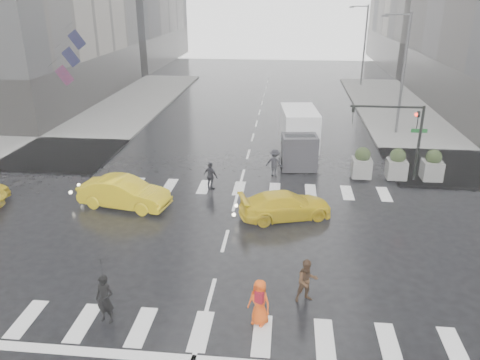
# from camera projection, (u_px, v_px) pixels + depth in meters

# --- Properties ---
(ground) EXTENTS (120.00, 120.00, 0.00)m
(ground) POSITION_uv_depth(u_px,v_px,m) (225.00, 241.00, 20.81)
(ground) COLOR black
(ground) RESTS_ON ground
(sidewalk_nw) EXTENTS (35.00, 35.00, 0.15)m
(sidewalk_nw) POSITION_uv_depth(u_px,v_px,m) (20.00, 124.00, 38.77)
(sidewalk_nw) COLOR slate
(sidewalk_nw) RESTS_ON ground
(road_markings) EXTENTS (18.00, 48.00, 0.01)m
(road_markings) POSITION_uv_depth(u_px,v_px,m) (225.00, 241.00, 20.81)
(road_markings) COLOR silver
(road_markings) RESTS_ON ground
(traffic_signal_pole) EXTENTS (4.45, 0.42, 4.50)m
(traffic_signal_pole) POSITION_uv_depth(u_px,v_px,m) (403.00, 128.00, 26.14)
(traffic_signal_pole) COLOR black
(traffic_signal_pole) RESTS_ON ground
(street_lamp_near) EXTENTS (2.15, 0.22, 9.00)m
(street_lamp_near) POSITION_uv_depth(u_px,v_px,m) (402.00, 70.00, 34.53)
(street_lamp_near) COLOR #59595B
(street_lamp_near) RESTS_ON ground
(street_lamp_far) EXTENTS (2.15, 0.22, 9.00)m
(street_lamp_far) POSITION_uv_depth(u_px,v_px,m) (364.00, 42.00, 52.98)
(street_lamp_far) COLOR #59595B
(street_lamp_far) RESTS_ON ground
(planter_west) EXTENTS (1.10, 1.10, 1.80)m
(planter_west) POSITION_uv_depth(u_px,v_px,m) (362.00, 163.00, 27.34)
(planter_west) COLOR slate
(planter_west) RESTS_ON ground
(planter_mid) EXTENTS (1.10, 1.10, 1.80)m
(planter_mid) POSITION_uv_depth(u_px,v_px,m) (397.00, 164.00, 27.15)
(planter_mid) COLOR slate
(planter_mid) RESTS_ON ground
(planter_east) EXTENTS (1.10, 1.10, 1.80)m
(planter_east) POSITION_uv_depth(u_px,v_px,m) (432.00, 165.00, 26.96)
(planter_east) COLOR slate
(planter_east) RESTS_ON ground
(flag_cluster) EXTENTS (2.87, 3.06, 4.69)m
(flag_cluster) POSITION_uv_depth(u_px,v_px,m) (67.00, 55.00, 37.19)
(flag_cluster) COLOR #59595B
(flag_cluster) RESTS_ON ground
(pedestrian_black) EXTENTS (1.12, 1.14, 2.43)m
(pedestrian_black) POSITION_uv_depth(u_px,v_px,m) (103.00, 281.00, 15.17)
(pedestrian_black) COLOR black
(pedestrian_black) RESTS_ON ground
(pedestrian_brown) EXTENTS (0.97, 0.87, 1.65)m
(pedestrian_brown) POSITION_uv_depth(u_px,v_px,m) (307.00, 281.00, 16.48)
(pedestrian_brown) COLOR #412917
(pedestrian_brown) RESTS_ON ground
(pedestrian_orange) EXTENTS (0.95, 0.82, 1.64)m
(pedestrian_orange) POSITION_uv_depth(u_px,v_px,m) (259.00, 302.00, 15.35)
(pedestrian_orange) COLOR #E84D10
(pedestrian_orange) RESTS_ON ground
(pedestrian_far_a) EXTENTS (1.10, 0.96, 1.60)m
(pedestrian_far_a) POSITION_uv_depth(u_px,v_px,m) (211.00, 176.00, 25.92)
(pedestrian_far_a) COLOR black
(pedestrian_far_a) RESTS_ON ground
(pedestrian_far_b) EXTENTS (1.22, 0.95, 1.67)m
(pedestrian_far_b) POSITION_uv_depth(u_px,v_px,m) (275.00, 163.00, 27.82)
(pedestrian_far_b) COLOR black
(pedestrian_far_b) RESTS_ON ground
(taxi_mid) EXTENTS (4.87, 2.44, 1.53)m
(taxi_mid) POSITION_uv_depth(u_px,v_px,m) (124.00, 193.00, 23.85)
(taxi_mid) COLOR yellow
(taxi_mid) RESTS_ON ground
(taxi_rear) EXTENTS (4.36, 2.99, 1.31)m
(taxi_rear) POSITION_uv_depth(u_px,v_px,m) (286.00, 205.00, 22.73)
(taxi_rear) COLOR yellow
(taxi_rear) RESTS_ON ground
(box_truck) EXTENTS (2.21, 5.88, 3.13)m
(box_truck) POSITION_uv_depth(u_px,v_px,m) (299.00, 134.00, 30.46)
(box_truck) COLOR silver
(box_truck) RESTS_ON ground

